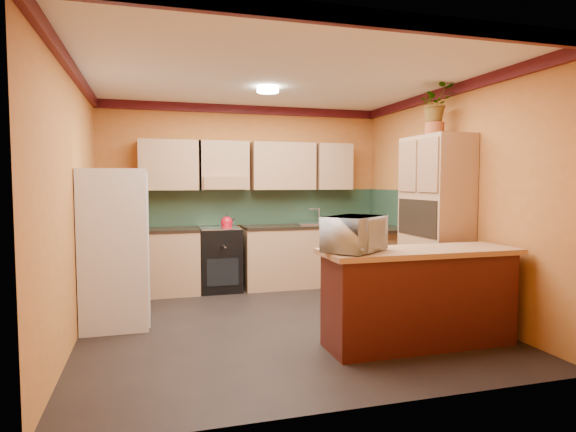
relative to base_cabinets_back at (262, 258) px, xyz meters
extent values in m
plane|color=black|center=(-0.20, -1.80, -0.44)|extent=(4.20, 4.20, 0.00)
cube|color=white|center=(-0.20, -1.80, 2.26)|extent=(4.20, 4.20, 0.04)
cube|color=#C07033|center=(-0.20, 0.30, 0.91)|extent=(4.20, 0.04, 2.70)
cube|color=#C07033|center=(-0.20, -3.90, 0.91)|extent=(4.20, 0.04, 2.70)
cube|color=#C07033|center=(-2.30, -1.80, 0.91)|extent=(0.04, 4.20, 2.70)
cube|color=#C07033|center=(1.90, -1.80, 0.91)|extent=(0.04, 4.20, 2.70)
cube|color=#213D2F|center=(0.05, 0.29, 0.75)|extent=(3.70, 0.02, 0.53)
cube|color=#213D2F|center=(1.89, -0.40, 0.75)|extent=(0.02, 1.40, 0.53)
cube|color=tan|center=(-0.10, 0.13, 1.36)|extent=(3.10, 0.34, 0.70)
cylinder|color=white|center=(-0.20, -1.20, 2.22)|extent=(0.26, 0.26, 0.06)
cube|color=tan|center=(0.00, 0.00, 0.00)|extent=(3.65, 0.60, 0.88)
cube|color=black|center=(0.00, 0.00, 0.46)|extent=(3.65, 0.62, 0.04)
cube|color=black|center=(-0.63, 0.00, 0.02)|extent=(0.58, 0.58, 0.91)
cube|color=silver|center=(0.78, 0.00, 0.50)|extent=(0.48, 0.40, 0.03)
cube|color=tan|center=(1.60, -0.74, 0.00)|extent=(0.60, 0.80, 0.88)
cube|color=black|center=(1.60, -0.74, 0.46)|extent=(0.62, 0.80, 0.04)
cube|color=silver|center=(-1.95, -1.42, 0.41)|extent=(0.68, 0.66, 1.70)
cube|color=tan|center=(1.65, -1.91, 0.61)|extent=(0.48, 0.90, 2.10)
cylinder|color=#994725|center=(1.65, -1.86, 1.74)|extent=(0.22, 0.22, 0.16)
imported|color=tan|center=(1.65, -1.86, 2.04)|extent=(0.39, 0.34, 0.43)
cube|color=#471210|center=(0.88, -2.86, 0.00)|extent=(1.80, 0.55, 0.88)
cube|color=tan|center=(0.88, -2.86, 0.47)|extent=(1.90, 0.65, 0.05)
imported|color=silver|center=(0.21, -2.86, 0.65)|extent=(0.71, 0.68, 0.32)
camera|label=1|loc=(-1.57, -6.86, 1.12)|focal=30.00mm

